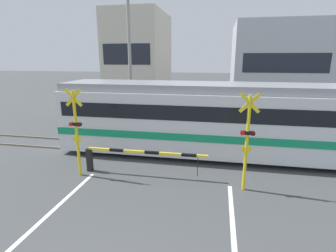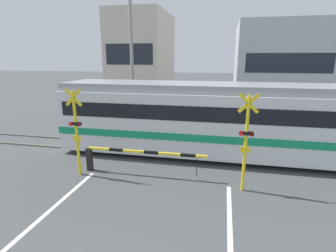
{
  "view_description": "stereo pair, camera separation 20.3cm",
  "coord_description": "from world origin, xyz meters",
  "px_view_note": "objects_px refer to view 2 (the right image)",
  "views": [
    {
      "loc": [
        2.11,
        -2.38,
        4.5
      ],
      "look_at": [
        0.0,
        8.51,
        1.6
      ],
      "focal_mm": 28.0,
      "sensor_mm": 36.0,
      "label": 1
    },
    {
      "loc": [
        2.31,
        -2.34,
        4.5
      ],
      "look_at": [
        0.0,
        8.51,
        1.6
      ],
      "focal_mm": 28.0,
      "sensor_mm": 36.0,
      "label": 2
    }
  ],
  "objects_px": {
    "crossing_barrier_near": "(123,155)",
    "crossing_signal_left": "(76,128)",
    "crossing_barrier_far": "(206,124)",
    "commuter_train": "(215,118)",
    "crossing_signal_right": "(246,139)"
  },
  "relations": [
    {
      "from": "crossing_barrier_near",
      "to": "crossing_signal_left",
      "type": "height_order",
      "value": "crossing_signal_left"
    },
    {
      "from": "crossing_barrier_near",
      "to": "crossing_barrier_far",
      "type": "xyz_separation_m",
      "value": [
        2.87,
        5.68,
        0.0
      ]
    },
    {
      "from": "crossing_barrier_far",
      "to": "commuter_train",
      "type": "bearing_deg",
      "value": -79.26
    },
    {
      "from": "commuter_train",
      "to": "crossing_signal_right",
      "type": "height_order",
      "value": "crossing_signal_right"
    },
    {
      "from": "crossing_barrier_near",
      "to": "crossing_signal_left",
      "type": "distance_m",
      "value": 2.07
    },
    {
      "from": "crossing_barrier_near",
      "to": "crossing_signal_right",
      "type": "distance_m",
      "value": 4.71
    },
    {
      "from": "commuter_train",
      "to": "crossing_signal_left",
      "type": "height_order",
      "value": "crossing_signal_left"
    },
    {
      "from": "commuter_train",
      "to": "crossing_barrier_near",
      "type": "xyz_separation_m",
      "value": [
        -3.4,
        -2.89,
        -1.03
      ]
    },
    {
      "from": "crossing_signal_left",
      "to": "crossing_barrier_far",
      "type": "bearing_deg",
      "value": 53.4
    },
    {
      "from": "crossing_barrier_far",
      "to": "crossing_signal_right",
      "type": "bearing_deg",
      "value": -74.62
    },
    {
      "from": "crossing_barrier_near",
      "to": "crossing_barrier_far",
      "type": "distance_m",
      "value": 6.37
    },
    {
      "from": "crossing_barrier_near",
      "to": "crossing_barrier_far",
      "type": "bearing_deg",
      "value": 63.24
    },
    {
      "from": "crossing_barrier_near",
      "to": "crossing_barrier_far",
      "type": "relative_size",
      "value": 1.0
    },
    {
      "from": "crossing_signal_left",
      "to": "crossing_signal_right",
      "type": "bearing_deg",
      "value": 0.0
    },
    {
      "from": "crossing_barrier_near",
      "to": "crossing_signal_right",
      "type": "height_order",
      "value": "crossing_signal_right"
    }
  ]
}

